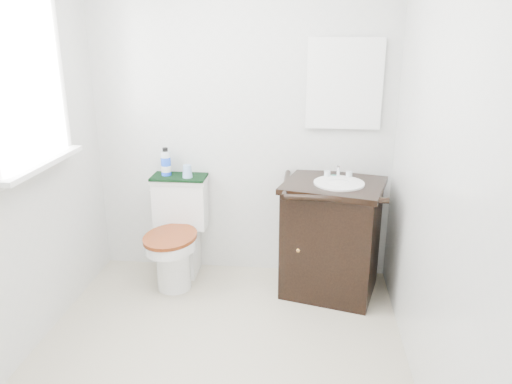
% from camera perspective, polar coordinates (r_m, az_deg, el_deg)
% --- Properties ---
extents(floor, '(2.40, 2.40, 0.00)m').
position_cam_1_polar(floor, '(3.03, -4.67, -18.80)').
color(floor, '#B2A68F').
rests_on(floor, ground).
extents(wall_back, '(2.40, 0.00, 2.40)m').
position_cam_1_polar(wall_back, '(3.65, -1.69, 8.51)').
color(wall_back, silver).
rests_on(wall_back, ground).
extents(wall_front, '(2.40, 0.00, 2.40)m').
position_cam_1_polar(wall_front, '(1.41, -14.98, -8.74)').
color(wall_front, silver).
rests_on(wall_front, ground).
extents(wall_left, '(0.00, 2.40, 2.40)m').
position_cam_1_polar(wall_left, '(2.91, -27.16, 3.93)').
color(wall_left, silver).
rests_on(wall_left, ground).
extents(wall_right, '(0.00, 2.40, 2.40)m').
position_cam_1_polar(wall_right, '(2.52, 19.98, 2.87)').
color(wall_right, silver).
rests_on(wall_right, ground).
extents(window, '(0.02, 0.70, 0.90)m').
position_cam_1_polar(window, '(3.05, -25.13, 11.51)').
color(window, white).
rests_on(window, wall_left).
extents(mirror, '(0.50, 0.02, 0.60)m').
position_cam_1_polar(mirror, '(3.57, 10.07, 12.06)').
color(mirror, silver).
rests_on(mirror, wall_back).
extents(toilet, '(0.41, 0.64, 0.76)m').
position_cam_1_polar(toilet, '(3.77, -8.93, -5.12)').
color(toilet, white).
rests_on(toilet, floor).
extents(vanity, '(0.77, 0.70, 0.92)m').
position_cam_1_polar(vanity, '(3.56, 8.65, -4.91)').
color(vanity, black).
rests_on(vanity, floor).
extents(trash_bin, '(0.19, 0.16, 0.26)m').
position_cam_1_polar(trash_bin, '(3.86, 4.96, -7.71)').
color(trash_bin, silver).
rests_on(trash_bin, floor).
extents(towel, '(0.40, 0.22, 0.02)m').
position_cam_1_polar(towel, '(3.73, -8.80, 1.71)').
color(towel, black).
rests_on(towel, toilet).
extents(mouthwash_bottle, '(0.07, 0.07, 0.21)m').
position_cam_1_polar(mouthwash_bottle, '(3.74, -10.27, 3.32)').
color(mouthwash_bottle, blue).
rests_on(mouthwash_bottle, towel).
extents(cup, '(0.07, 0.07, 0.09)m').
position_cam_1_polar(cup, '(3.67, -7.86, 2.36)').
color(cup, '#82A6D4').
rests_on(cup, towel).
extents(soap_bar, '(0.06, 0.04, 0.02)m').
position_cam_1_polar(soap_bar, '(3.55, 8.92, 1.85)').
color(soap_bar, '#1A8171').
rests_on(soap_bar, vanity).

